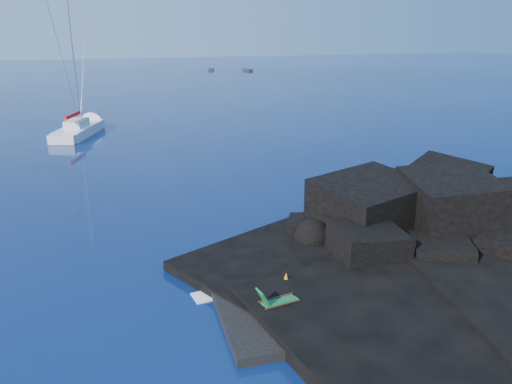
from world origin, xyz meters
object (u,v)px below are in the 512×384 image
(deck_chair, at_px, (279,296))
(sunbather, at_px, (276,303))
(distant_boat_b, at_px, (248,71))
(distant_boat_a, at_px, (211,70))
(marker_cone, at_px, (286,279))
(sailboat, at_px, (80,135))

(deck_chair, bearing_deg, sunbather, 98.09)
(deck_chair, bearing_deg, distant_boat_b, 64.55)
(distant_boat_a, bearing_deg, marker_cone, -85.37)
(marker_cone, height_order, distant_boat_a, marker_cone)
(sunbather, bearing_deg, marker_cone, 29.22)
(distant_boat_b, bearing_deg, distant_boat_a, 141.05)
(sailboat, xyz_separation_m, deck_chair, (5.42, -39.52, 0.88))
(sailboat, relative_size, sunbather, 7.66)
(distant_boat_a, height_order, distant_boat_b, distant_boat_a)
(deck_chair, relative_size, marker_cone, 2.78)
(sunbather, distance_m, marker_cone, 1.76)
(sailboat, distance_m, distant_boat_b, 91.25)
(sailboat, height_order, sunbather, sailboat)
(sunbather, bearing_deg, distant_boat_b, 46.13)
(marker_cone, xyz_separation_m, distant_boat_a, (32.15, 121.65, -0.63))
(deck_chair, relative_size, distant_boat_a, 0.37)
(sailboat, distance_m, marker_cone, 38.47)
(sailboat, height_order, marker_cone, sailboat)
(sailboat, height_order, distant_boat_a, sailboat)
(sunbather, distance_m, distant_boat_b, 124.62)
(deck_chair, height_order, distant_boat_a, deck_chair)
(deck_chair, bearing_deg, distant_boat_a, 69.17)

